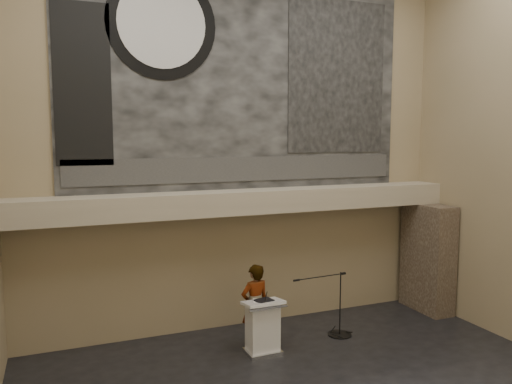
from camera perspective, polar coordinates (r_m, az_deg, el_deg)
name	(u,v)px	position (r m, az deg, el deg)	size (l,w,h in m)	color
wall_back	(243,142)	(11.35, -1.52, 5.69)	(10.00, 0.02, 8.50)	#907F5B
soffit	(249,201)	(11.06, -0.78, -1.07)	(10.00, 0.80, 0.50)	tan
sprinkler_left	(179,219)	(10.59, -8.78, -3.02)	(0.04, 0.04, 0.06)	#B2893D
sprinkler_right	(325,209)	(11.87, 7.90, -1.99)	(0.04, 0.04, 0.06)	#B2893D
banner	(243,77)	(11.39, -1.49, 13.00)	(8.00, 0.05, 5.00)	black
banner_text_strip	(244,169)	(11.30, -1.39, 2.65)	(7.76, 0.02, 0.55)	#303030
banner_clock_rim	(162,24)	(11.03, -10.70, 18.39)	(2.30, 2.30, 0.02)	black
banner_clock_face	(162,23)	(11.01, -10.68, 18.41)	(1.84, 1.84, 0.02)	silver
banner_building_print	(337,77)	(12.41, 9.28, 12.84)	(2.60, 0.02, 3.60)	black
banner_brick_print	(83,85)	(10.62, -19.22, 11.51)	(1.10, 0.02, 3.20)	black
stone_pier	(428,257)	(13.38, 19.03, -7.09)	(0.60, 1.40, 2.70)	#413328
lectern	(263,327)	(10.43, 0.77, -15.18)	(0.79, 0.57, 1.14)	silver
binder	(264,300)	(10.20, 0.94, -12.29)	(0.33, 0.27, 0.04)	black
papers	(259,301)	(10.21, 0.37, -12.37)	(0.23, 0.32, 0.01)	white
speaker_person	(255,306)	(10.65, -0.13, -12.85)	(0.64, 0.42, 1.76)	white
mic_stand	(338,326)	(11.56, 9.37, -14.89)	(1.44, 0.52, 1.43)	black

